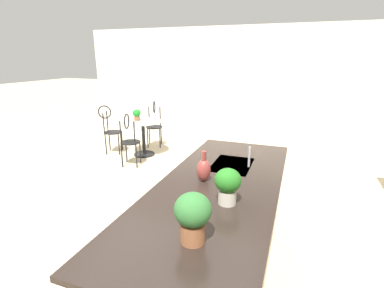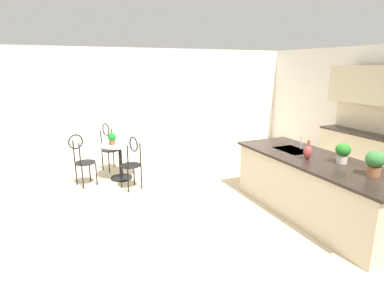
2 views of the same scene
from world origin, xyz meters
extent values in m
plane|color=beige|center=(0.00, 0.00, 0.00)|extent=(40.00, 40.00, 0.00)
cube|color=silver|center=(-4.26, 0.00, 1.35)|extent=(0.12, 7.80, 2.70)
cube|color=beige|center=(0.30, 0.85, 0.44)|extent=(2.70, 0.96, 0.88)
cube|color=#2D231E|center=(0.30, 0.85, 0.90)|extent=(2.80, 1.06, 0.04)
cube|color=#B2B5BA|center=(-0.25, 0.85, 0.91)|extent=(0.56, 0.40, 0.03)
cylinder|color=black|center=(-2.54, -1.55, 0.01)|extent=(0.44, 0.44, 0.03)
cylinder|color=black|center=(-2.54, -1.55, 0.38)|extent=(0.07, 0.07, 0.69)
cylinder|color=#B2C6C1|center=(-2.54, -1.55, 0.73)|extent=(0.80, 0.80, 0.01)
cylinder|color=black|center=(-3.10, -1.46, 0.23)|extent=(0.03, 0.03, 0.45)
cylinder|color=black|center=(-3.00, -1.72, 0.23)|extent=(0.03, 0.03, 0.45)
cylinder|color=black|center=(-3.37, -1.55, 0.23)|extent=(0.03, 0.03, 0.45)
cylinder|color=black|center=(-3.27, -1.82, 0.23)|extent=(0.03, 0.03, 0.45)
cylinder|color=black|center=(-3.19, -1.64, 0.46)|extent=(0.49, 0.49, 0.02)
cylinder|color=black|center=(-3.37, -1.57, 0.68)|extent=(0.03, 0.03, 0.45)
cylinder|color=black|center=(-3.28, -1.81, 0.68)|extent=(0.03, 0.03, 0.45)
torus|color=black|center=(-3.33, -1.69, 0.90)|extent=(0.27, 0.12, 0.28)
cylinder|color=black|center=(-2.02, -1.66, 0.23)|extent=(0.03, 0.03, 0.45)
cylinder|color=black|center=(-2.10, -1.39, 0.23)|extent=(0.03, 0.03, 0.45)
cylinder|color=black|center=(-1.76, -1.58, 0.23)|extent=(0.03, 0.03, 0.45)
cylinder|color=black|center=(-1.83, -1.31, 0.23)|extent=(0.03, 0.03, 0.45)
cylinder|color=black|center=(-1.93, -1.49, 0.46)|extent=(0.47, 0.47, 0.02)
cylinder|color=black|center=(-1.75, -1.57, 0.68)|extent=(0.03, 0.03, 0.45)
cylinder|color=black|center=(-1.82, -1.32, 0.68)|extent=(0.03, 0.03, 0.45)
torus|color=black|center=(-1.78, -1.44, 0.90)|extent=(0.28, 0.10, 0.28)
cylinder|color=black|center=(-2.64, -2.16, 0.23)|extent=(0.03, 0.03, 0.45)
cylinder|color=black|center=(-2.37, -2.07, 0.23)|extent=(0.03, 0.03, 0.45)
cylinder|color=black|center=(-2.54, -2.42, 0.23)|extent=(0.03, 0.03, 0.45)
cylinder|color=black|center=(-2.28, -2.33, 0.23)|extent=(0.03, 0.03, 0.45)
cylinder|color=black|center=(-2.46, -2.25, 0.46)|extent=(0.49, 0.49, 0.02)
cylinder|color=black|center=(-2.53, -2.43, 0.68)|extent=(0.03, 0.03, 0.45)
cylinder|color=black|center=(-2.28, -2.34, 0.68)|extent=(0.03, 0.03, 0.45)
torus|color=black|center=(-2.40, -2.39, 0.90)|extent=(0.12, 0.28, 0.28)
cylinder|color=#B2B5BA|center=(-0.25, 1.03, 1.03)|extent=(0.02, 0.02, 0.22)
cylinder|color=#9E603D|center=(-2.55, -1.69, 0.79)|extent=(0.11, 0.11, 0.09)
ellipsoid|color=#1E8C29|center=(-2.55, -1.69, 0.90)|extent=(0.17, 0.17, 0.15)
cylinder|color=#9E603D|center=(1.15, 0.92, 0.98)|extent=(0.16, 0.16, 0.13)
ellipsoid|color=#377B39|center=(1.15, 0.92, 1.14)|extent=(0.23, 0.23, 0.21)
cylinder|color=beige|center=(0.60, 1.01, 0.98)|extent=(0.14, 0.14, 0.11)
ellipsoid|color=#287923|center=(0.60, 1.01, 1.12)|extent=(0.21, 0.21, 0.19)
ellipsoid|color=#993D38|center=(0.25, 0.70, 1.02)|extent=(0.13, 0.13, 0.21)
cylinder|color=#993D38|center=(0.25, 0.70, 1.17)|extent=(0.04, 0.04, 0.08)
camera|label=1|loc=(2.61, 1.46, 2.03)|focal=27.02mm
camera|label=2|loc=(3.61, -2.70, 2.29)|focal=29.08mm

